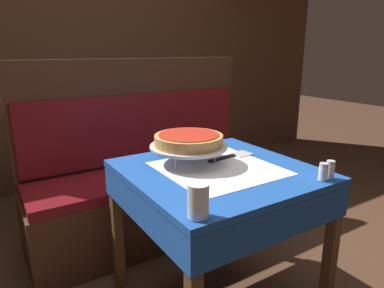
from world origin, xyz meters
The scene contains 11 objects.
dining_table_front centered at (0.00, 0.00, 0.63)m, with size 0.83×0.83×0.74m.
dining_table_rear centered at (-0.05, 1.64, 0.63)m, with size 0.70×0.70×0.75m.
booth_bench centered at (0.02, 0.80, 0.35)m, with size 1.65×0.52×1.22m.
back_wall_panel centered at (0.00, 2.10, 1.20)m, with size 6.00×0.04×2.40m, color #4C2D1E.
pizza_pan_stand centered at (-0.08, 0.14, 0.82)m, with size 0.38×0.38×0.09m.
deep_dish_pizza centered at (-0.08, 0.14, 0.86)m, with size 0.33×0.33×0.05m.
pizza_server centered at (0.16, 0.10, 0.75)m, with size 0.28×0.10×0.01m.
water_glass_near centered at (-0.35, -0.36, 0.80)m, with size 0.07×0.07×0.12m.
salt_shaker centered at (0.28, -0.36, 0.78)m, with size 0.04×0.04×0.08m.
pepper_shaker centered at (0.33, -0.36, 0.78)m, with size 0.04×0.04×0.08m.
condiment_caddy centered at (-0.15, 1.55, 0.78)m, with size 0.13×0.13×0.15m.
Camera 1 is at (-0.92, -1.22, 1.28)m, focal length 32.00 mm.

